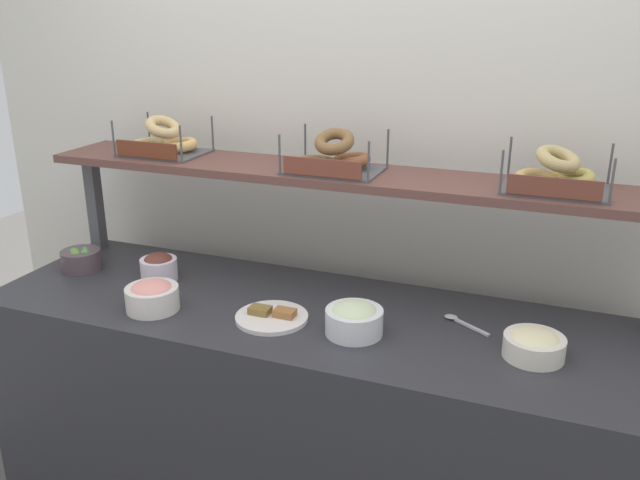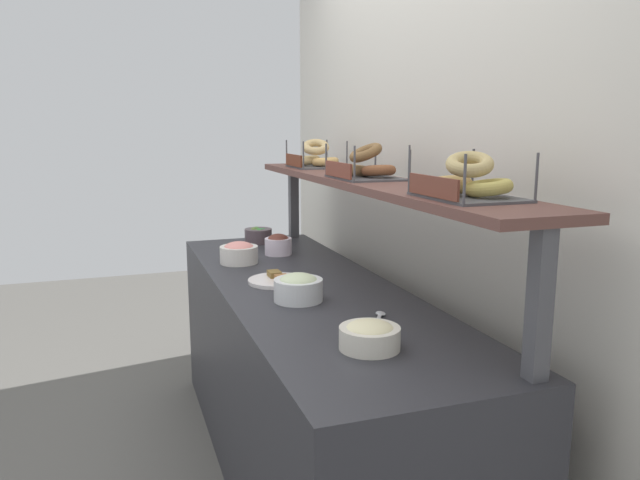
# 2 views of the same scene
# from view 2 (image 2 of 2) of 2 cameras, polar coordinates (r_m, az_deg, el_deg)

# --- Properties ---
(ground_plane) EXTENTS (8.00, 8.00, 0.00)m
(ground_plane) POSITION_cam_2_polar(r_m,az_deg,el_deg) (2.81, -1.22, -21.29)
(ground_plane) COLOR #595651
(back_wall) EXTENTS (3.48, 0.06, 2.40)m
(back_wall) POSITION_cam_2_polar(r_m,az_deg,el_deg) (2.62, 10.21, 4.17)
(back_wall) COLOR silver
(back_wall) RESTS_ON ground_plane
(deli_counter) EXTENTS (2.28, 0.70, 0.85)m
(deli_counter) POSITION_cam_2_polar(r_m,az_deg,el_deg) (2.61, -1.26, -13.36)
(deli_counter) COLOR #2D2D33
(deli_counter) RESTS_ON ground_plane
(shelf_riser_left) EXTENTS (0.05, 0.05, 0.40)m
(shelf_riser_left) POSITION_cam_2_polar(r_m,az_deg,el_deg) (3.53, -2.52, 3.50)
(shelf_riser_left) COLOR #4C4C51
(shelf_riser_left) RESTS_ON deli_counter
(shelf_riser_right) EXTENTS (0.05, 0.05, 0.40)m
(shelf_riser_right) POSITION_cam_2_polar(r_m,az_deg,el_deg) (1.62, 20.09, -5.76)
(shelf_riser_right) COLOR #4C4C51
(shelf_riser_right) RESTS_ON deli_counter
(upper_shelf) EXTENTS (2.24, 0.32, 0.03)m
(upper_shelf) POSITION_cam_2_polar(r_m,az_deg,el_deg) (2.49, 4.61, 5.47)
(upper_shelf) COLOR brown
(upper_shelf) RESTS_ON shelf_riser_left
(bowl_veggie_mix) EXTENTS (0.15, 0.15, 0.09)m
(bowl_veggie_mix) POSITION_cam_2_polar(r_m,az_deg,el_deg) (3.39, -5.88, 0.47)
(bowl_veggie_mix) COLOR #514247
(bowl_veggie_mix) RESTS_ON deli_counter
(bowl_scallion_spread) EXTENTS (0.18, 0.18, 0.10)m
(bowl_scallion_spread) POSITION_cam_2_polar(r_m,az_deg,el_deg) (2.25, -2.07, -4.50)
(bowl_scallion_spread) COLOR white
(bowl_scallion_spread) RESTS_ON deli_counter
(bowl_chocolate_spread) EXTENTS (0.14, 0.14, 0.11)m
(bowl_chocolate_spread) POSITION_cam_2_polar(r_m,az_deg,el_deg) (3.06, -3.98, -0.41)
(bowl_chocolate_spread) COLOR white
(bowl_chocolate_spread) RESTS_ON deli_counter
(bowl_potato_salad) EXTENTS (0.18, 0.18, 0.08)m
(bowl_potato_salad) POSITION_cam_2_polar(r_m,az_deg,el_deg) (1.78, 4.73, -8.98)
(bowl_potato_salad) COLOR silver
(bowl_potato_salad) RESTS_ON deli_counter
(bowl_lox_spread) EXTENTS (0.18, 0.18, 0.10)m
(bowl_lox_spread) POSITION_cam_2_polar(r_m,az_deg,el_deg) (2.89, -7.69, -1.18)
(bowl_lox_spread) COLOR silver
(bowl_lox_spread) RESTS_ON deli_counter
(serving_plate_white) EXTENTS (0.24, 0.24, 0.04)m
(serving_plate_white) POSITION_cam_2_polar(r_m,az_deg,el_deg) (2.52, -4.07, -3.80)
(serving_plate_white) COLOR white
(serving_plate_white) RESTS_ON deli_counter
(serving_spoon_near_plate) EXTENTS (0.16, 0.11, 0.01)m
(serving_spoon_near_plate) POSITION_cam_2_polar(r_m,az_deg,el_deg) (2.06, 5.62, -7.30)
(serving_spoon_near_plate) COLOR #B7B7BC
(serving_spoon_near_plate) RESTS_ON deli_counter
(bagel_basket_plain) EXTENTS (0.31, 0.26, 0.15)m
(bagel_basket_plain) POSITION_cam_2_polar(r_m,az_deg,el_deg) (3.16, -0.48, 7.74)
(bagel_basket_plain) COLOR #4C4C51
(bagel_basket_plain) RESTS_ON upper_shelf
(bagel_basket_cinnamon_raisin) EXTENTS (0.33, 0.24, 0.15)m
(bagel_basket_cinnamon_raisin) POSITION_cam_2_polar(r_m,az_deg,el_deg) (2.48, 4.26, 6.89)
(bagel_basket_cinnamon_raisin) COLOR #4C4C51
(bagel_basket_cinnamon_raisin) RESTS_ON upper_shelf
(bagel_basket_sesame) EXTENTS (0.32, 0.26, 0.14)m
(bagel_basket_sesame) POSITION_cam_2_polar(r_m,az_deg,el_deg) (1.84, 13.79, 5.29)
(bagel_basket_sesame) COLOR #4C4C51
(bagel_basket_sesame) RESTS_ON upper_shelf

